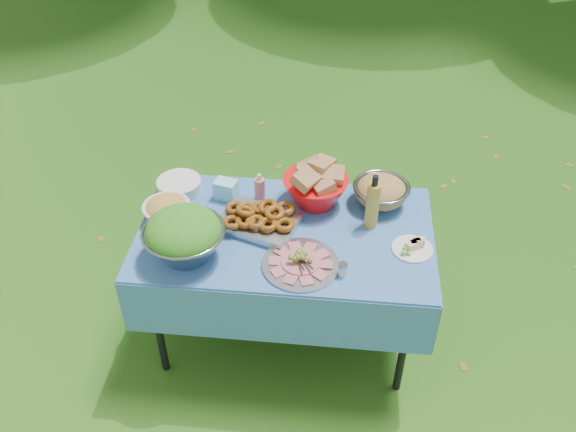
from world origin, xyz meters
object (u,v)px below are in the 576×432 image
at_px(picnic_table, 286,285).
at_px(pasta_bowl_steel, 381,191).
at_px(bread_bowl, 315,184).
at_px(oil_bottle, 373,201).
at_px(charcuterie_platter, 301,259).
at_px(salad_bowl, 184,236).
at_px(plate_stack, 179,186).

xyz_separation_m(picnic_table, pasta_bowl_steel, (0.47, 0.27, 0.46)).
height_order(bread_bowl, oil_bottle, oil_bottle).
height_order(picnic_table, charcuterie_platter, charcuterie_platter).
bearing_deg(salad_bowl, charcuterie_platter, -1.10).
distance_m(plate_stack, bread_bowl, 0.74).
bearing_deg(salad_bowl, plate_stack, 107.23).
xyz_separation_m(picnic_table, bread_bowl, (0.13, 0.25, 0.49)).
xyz_separation_m(salad_bowl, plate_stack, (-0.16, 0.50, -0.09)).
bearing_deg(plate_stack, charcuterie_platter, -36.26).
xyz_separation_m(picnic_table, plate_stack, (-0.60, 0.27, 0.41)).
xyz_separation_m(plate_stack, pasta_bowl_steel, (1.07, 0.00, 0.04)).
height_order(pasta_bowl_steel, oil_bottle, oil_bottle).
distance_m(bread_bowl, pasta_bowl_steel, 0.34).
bearing_deg(pasta_bowl_steel, salad_bowl, -151.30).
bearing_deg(pasta_bowl_steel, picnic_table, -149.75).
bearing_deg(oil_bottle, pasta_bowl_steel, 75.16).
distance_m(picnic_table, plate_stack, 0.78).
height_order(bread_bowl, charcuterie_platter, bread_bowl).
distance_m(salad_bowl, charcuterie_platter, 0.55).
height_order(picnic_table, pasta_bowl_steel, pasta_bowl_steel).
distance_m(salad_bowl, bread_bowl, 0.75).
xyz_separation_m(bread_bowl, oil_bottle, (0.29, -0.16, 0.04)).
distance_m(salad_bowl, oil_bottle, 0.92).
height_order(salad_bowl, pasta_bowl_steel, salad_bowl).
bearing_deg(salad_bowl, pasta_bowl_steel, 28.70).
bearing_deg(plate_stack, oil_bottle, -10.31).
bearing_deg(charcuterie_platter, salad_bowl, 178.90).
distance_m(picnic_table, oil_bottle, 0.68).
relative_size(bread_bowl, charcuterie_platter, 0.94).
bearing_deg(picnic_table, bread_bowl, 62.39).
xyz_separation_m(plate_stack, charcuterie_platter, (0.70, -0.51, 0.01)).
bearing_deg(charcuterie_platter, bread_bowl, 85.97).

